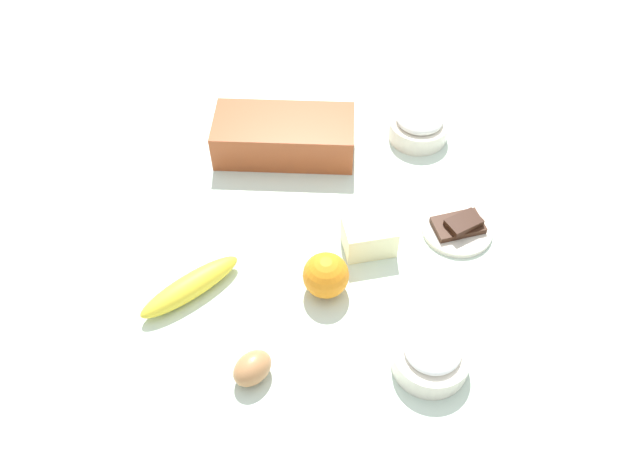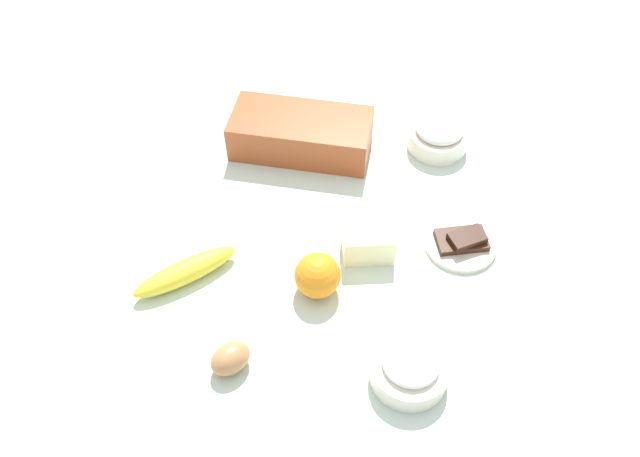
% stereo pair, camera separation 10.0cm
% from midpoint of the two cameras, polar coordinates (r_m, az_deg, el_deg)
% --- Properties ---
extents(ground_plane, '(2.40, 2.40, 0.02)m').
position_cam_midpoint_polar(ground_plane, '(1.18, 2.43, -1.70)').
color(ground_plane, silver).
extents(loaf_pan, '(0.29, 0.15, 0.08)m').
position_cam_midpoint_polar(loaf_pan, '(1.31, 0.50, 8.38)').
color(loaf_pan, '#9E4723').
rests_on(loaf_pan, ground_plane).
extents(flour_bowl, '(0.12, 0.12, 0.07)m').
position_cam_midpoint_polar(flour_bowl, '(1.35, 12.59, 7.99)').
color(flour_bowl, silver).
rests_on(flour_bowl, ground_plane).
extents(sugar_bowl, '(0.12, 0.12, 0.06)m').
position_cam_midpoint_polar(sugar_bowl, '(1.01, 10.85, -12.23)').
color(sugar_bowl, silver).
rests_on(sugar_bowl, ground_plane).
extents(banana, '(0.18, 0.15, 0.04)m').
position_cam_midpoint_polar(banana, '(1.12, -9.41, -3.94)').
color(banana, yellow).
rests_on(banana, ground_plane).
extents(orange_fruit, '(0.08, 0.08, 0.08)m').
position_cam_midpoint_polar(orange_fruit, '(1.08, 2.44, -4.34)').
color(orange_fruit, orange).
rests_on(orange_fruit, ground_plane).
extents(butter_block, '(0.10, 0.08, 0.06)m').
position_cam_midpoint_polar(butter_block, '(1.14, 6.82, -1.34)').
color(butter_block, '#F4EDB2').
rests_on(butter_block, ground_plane).
extents(egg_near_butter, '(0.08, 0.08, 0.05)m').
position_cam_midpoint_polar(egg_near_butter, '(1.01, -5.14, -11.60)').
color(egg_near_butter, '#B47949').
rests_on(egg_near_butter, ground_plane).
extents(chocolate_plate, '(0.13, 0.13, 0.03)m').
position_cam_midpoint_polar(chocolate_plate, '(1.19, 14.81, -1.30)').
color(chocolate_plate, silver).
rests_on(chocolate_plate, ground_plane).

